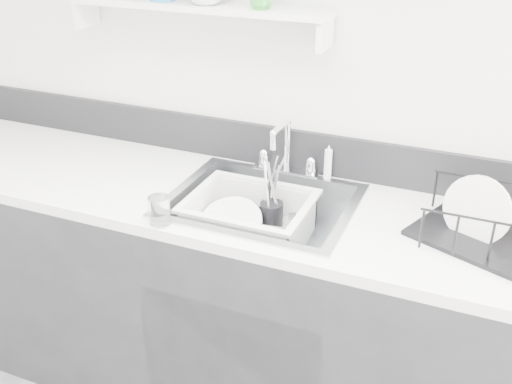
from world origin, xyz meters
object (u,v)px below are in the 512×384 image
at_px(sink, 261,224).
at_px(wash_tub, 250,220).
at_px(dish_rack, 494,220).
at_px(counter_run, 261,307).

height_order(sink, wash_tub, sink).
xyz_separation_m(sink, dish_rack, (0.75, 0.03, 0.17)).
distance_m(counter_run, sink, 0.37).
bearing_deg(counter_run, wash_tub, -179.98).
relative_size(counter_run, dish_rack, 7.40).
relative_size(sink, dish_rack, 1.48).
bearing_deg(dish_rack, sink, -155.30).
bearing_deg(sink, wash_tub, -179.98).
height_order(wash_tub, dish_rack, dish_rack).
bearing_deg(counter_run, sink, 0.00).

